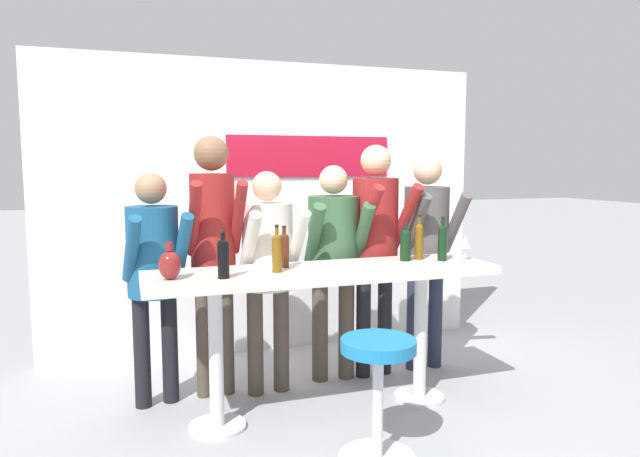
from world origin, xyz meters
TOP-DOWN VIEW (x-y plane):
  - ground_plane at (0.00, 0.00)m, footprint 40.00×40.00m
  - back_wall at (0.00, 1.47)m, footprint 3.90×0.12m
  - tasting_table at (0.00, 0.00)m, footprint 2.30×0.59m
  - bar_stool at (0.07, -0.69)m, footprint 0.44×0.44m
  - person_far_left at (-1.05, 0.49)m, footprint 0.46×0.56m
  - person_left at (-0.64, 0.52)m, footprint 0.37×0.53m
  - person_center_left at (-0.27, 0.45)m, footprint 0.46×0.54m
  - person_center at (0.26, 0.54)m, footprint 0.48×0.57m
  - person_center_right at (0.60, 0.52)m, footprint 0.46×0.58m
  - person_right at (1.05, 0.53)m, footprint 0.43×0.54m
  - wine_bottle_0 at (-0.24, 0.10)m, footprint 0.06×0.06m
  - wine_bottle_1 at (-0.68, -0.13)m, footprint 0.07×0.07m
  - wine_bottle_2 at (0.88, 0.01)m, footprint 0.06×0.06m
  - wine_bottle_3 at (-0.33, -0.04)m, footprint 0.06×0.06m
  - wine_bottle_4 at (0.63, 0.09)m, footprint 0.07×0.07m
  - wine_bottle_5 at (0.75, 0.11)m, footprint 0.06×0.06m
  - wine_glass_0 at (1.04, -0.03)m, footprint 0.07×0.07m
  - decorative_vase at (-0.98, -0.06)m, footprint 0.13×0.13m

SIDE VIEW (x-z plane):
  - ground_plane at x=0.00m, z-range 0.00..0.00m
  - bar_stool at x=0.07m, z-range 0.12..0.82m
  - tasting_table at x=0.00m, z-range 0.34..1.32m
  - person_far_left at x=-1.05m, z-range 0.19..1.79m
  - person_center_left at x=-0.27m, z-range 0.19..1.79m
  - person_center at x=0.26m, z-range 0.19..1.84m
  - person_right at x=1.05m, z-range 0.21..1.93m
  - decorative_vase at x=-0.98m, z-range 0.96..1.18m
  - wine_bottle_4 at x=0.63m, z-range 0.97..1.24m
  - wine_glass_0 at x=1.04m, z-range 1.02..1.19m
  - wine_bottle_0 at x=-0.24m, z-range 0.97..1.24m
  - wine_bottle_1 at x=-0.68m, z-range 0.97..1.26m
  - wine_bottle_3 at x=-0.33m, z-range 0.97..1.27m
  - wine_bottle_2 at x=0.88m, z-range 0.97..1.28m
  - wine_bottle_5 at x=0.75m, z-range 0.96..1.28m
  - person_center_right at x=0.60m, z-range 0.23..2.03m
  - person_left at x=-0.64m, z-range 0.25..2.10m
  - back_wall at x=0.00m, z-range 0.00..2.54m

